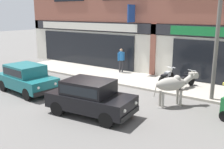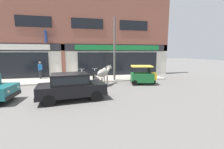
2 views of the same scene
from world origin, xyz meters
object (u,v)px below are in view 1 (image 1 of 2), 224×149
at_px(car_0, 26,77).
at_px(car_1, 90,96).
at_px(utility_pole, 217,41).
at_px(motorcycle_0, 166,77).
at_px(pedestrian, 121,58).
at_px(motorcycle_1, 185,81).
at_px(cow, 173,84).

xyz_separation_m(car_0, car_1, (4.71, -0.45, 0.00)).
xyz_separation_m(car_0, utility_pole, (8.26, 4.15, 2.03)).
xyz_separation_m(motorcycle_0, utility_pole, (2.82, -1.15, 2.33)).
bearing_deg(car_0, motorcycle_0, 44.18).
bearing_deg(car_0, car_1, -5.48).
distance_m(car_0, motorcycle_0, 7.60).
relative_size(motorcycle_0, utility_pole, 0.33).
height_order(pedestrian, utility_pole, utility_pole).
bearing_deg(motorcycle_1, pedestrian, 167.49).
bearing_deg(cow, car_0, -160.38).
relative_size(cow, car_0, 0.48).
relative_size(cow, car_1, 0.48).
bearing_deg(pedestrian, motorcycle_1, -12.51).
bearing_deg(motorcycle_0, pedestrian, 164.62).
bearing_deg(pedestrian, utility_pole, -18.37).
bearing_deg(pedestrian, car_0, -104.98).
bearing_deg(cow, pedestrian, 144.15).
relative_size(motorcycle_0, pedestrian, 1.13).
relative_size(cow, utility_pole, 0.33).
xyz_separation_m(car_1, motorcycle_0, (0.74, 5.75, -0.31)).
bearing_deg(utility_pole, motorcycle_0, 157.80).
distance_m(car_0, pedestrian, 6.56).
relative_size(car_0, car_1, 1.00).
distance_m(motorcycle_0, motorcycle_1, 1.13).
bearing_deg(car_0, motorcycle_1, 38.58).
bearing_deg(cow, car_1, -127.87).
bearing_deg(car_1, motorcycle_0, 82.65).
height_order(car_0, car_1, same).
height_order(car_1, pedestrian, pedestrian).
height_order(motorcycle_1, pedestrian, pedestrian).
height_order(car_1, utility_pole, utility_pole).
bearing_deg(cow, utility_pole, 52.50).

